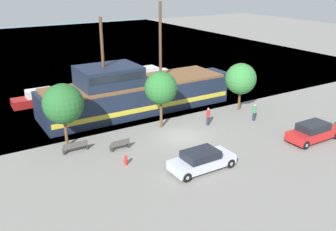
# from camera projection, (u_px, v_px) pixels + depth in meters

# --- Properties ---
(ground_plane) EXTENTS (160.00, 160.00, 0.00)m
(ground_plane) POSITION_uv_depth(u_px,v_px,m) (181.00, 136.00, 31.37)
(ground_plane) COLOR gray
(water_surface) EXTENTS (80.00, 80.00, 0.00)m
(water_surface) POSITION_uv_depth(u_px,v_px,m) (45.00, 51.00, 66.48)
(water_surface) COLOR slate
(water_surface) RESTS_ON ground
(pirate_ship) EXTENTS (20.07, 5.49, 10.33)m
(pirate_ship) POSITION_uv_depth(u_px,v_px,m) (134.00, 93.00, 36.89)
(pirate_ship) COLOR #192338
(pirate_ship) RESTS_ON water_surface
(moored_boat_dockside) EXTENTS (5.39, 2.36, 1.72)m
(moored_boat_dockside) POSITION_uv_depth(u_px,v_px,m) (151.00, 75.00, 48.02)
(moored_boat_dockside) COLOR silver
(moored_boat_dockside) RESTS_ON water_surface
(moored_boat_outer) EXTENTS (6.54, 1.84, 1.60)m
(moored_boat_outer) POSITION_uv_depth(u_px,v_px,m) (44.00, 98.00, 39.12)
(moored_boat_outer) COLOR maroon
(moored_boat_outer) RESTS_ON water_surface
(parked_car_curb_front) EXTENTS (4.74, 1.87, 1.54)m
(parked_car_curb_front) POSITION_uv_depth(u_px,v_px,m) (313.00, 132.00, 30.25)
(parked_car_curb_front) COLOR #B21E1E
(parked_car_curb_front) RESTS_ON ground_plane
(parked_car_curb_mid) EXTENTS (4.63, 1.94, 1.44)m
(parked_car_curb_mid) POSITION_uv_depth(u_px,v_px,m) (202.00, 160.00, 25.69)
(parked_car_curb_mid) COLOR #B7BCC6
(parked_car_curb_mid) RESTS_ON ground_plane
(fire_hydrant) EXTENTS (0.42, 0.25, 0.76)m
(fire_hydrant) POSITION_uv_depth(u_px,v_px,m) (126.00, 160.00, 26.42)
(fire_hydrant) COLOR red
(fire_hydrant) RESTS_ON ground_plane
(bench_promenade_east) EXTENTS (1.52, 0.45, 0.85)m
(bench_promenade_east) POSITION_uv_depth(u_px,v_px,m) (120.00, 145.00, 28.74)
(bench_promenade_east) COLOR #4C4742
(bench_promenade_east) RESTS_ON ground_plane
(bench_promenade_west) EXTENTS (1.89, 0.45, 0.85)m
(bench_promenade_west) POSITION_uv_depth(u_px,v_px,m) (75.00, 147.00, 28.36)
(bench_promenade_west) COLOR #4C4742
(bench_promenade_west) RESTS_ON ground_plane
(pedestrian_walking_near) EXTENTS (0.32, 0.32, 1.61)m
(pedestrian_walking_near) POSITION_uv_depth(u_px,v_px,m) (208.00, 117.00, 33.38)
(pedestrian_walking_near) COLOR #232838
(pedestrian_walking_near) RESTS_ON ground_plane
(pedestrian_walking_far) EXTENTS (0.32, 0.32, 1.56)m
(pedestrian_walking_far) POSITION_uv_depth(u_px,v_px,m) (254.00, 112.00, 34.47)
(pedestrian_walking_far) COLOR #232838
(pedestrian_walking_far) RESTS_ON ground_plane
(tree_row_east) EXTENTS (3.12, 3.12, 5.06)m
(tree_row_east) POSITION_uv_depth(u_px,v_px,m) (63.00, 104.00, 28.32)
(tree_row_east) COLOR brown
(tree_row_east) RESTS_ON ground_plane
(tree_row_mideast) EXTENTS (2.82, 2.82, 5.02)m
(tree_row_mideast) POSITION_uv_depth(u_px,v_px,m) (161.00, 88.00, 31.92)
(tree_row_mideast) COLOR brown
(tree_row_mideast) RESTS_ON ground_plane
(tree_row_midwest) EXTENTS (3.05, 3.05, 4.69)m
(tree_row_midwest) POSITION_uv_depth(u_px,v_px,m) (241.00, 79.00, 36.48)
(tree_row_midwest) COLOR brown
(tree_row_midwest) RESTS_ON ground_plane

